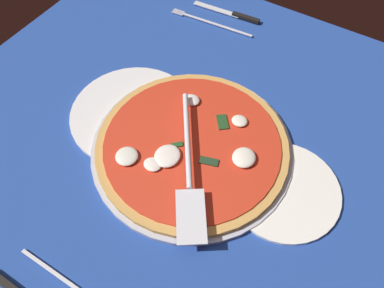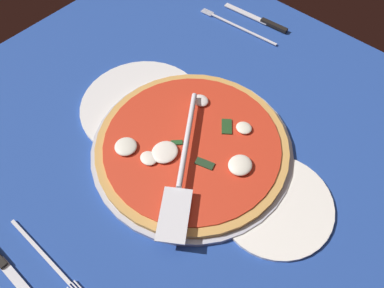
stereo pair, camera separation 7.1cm
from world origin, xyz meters
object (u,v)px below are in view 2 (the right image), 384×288
(pizza_server, at_px, (183,166))
(dinner_plate_left, at_px, (143,106))
(place_setting_far, at_px, (250,25))
(dinner_plate_right, at_px, (275,204))
(place_setting_near, at_px, (26,264))
(pizza, at_px, (192,145))

(pizza_server, bearing_deg, dinner_plate_left, -145.21)
(pizza_server, xyz_separation_m, place_setting_far, (-0.17, 0.42, -0.04))
(dinner_plate_right, height_order, place_setting_far, place_setting_far)
(place_setting_near, bearing_deg, place_setting_far, 96.73)
(pizza, bearing_deg, dinner_plate_right, 3.32)
(pizza, xyz_separation_m, place_setting_near, (-0.05, -0.34, -0.02))
(pizza, height_order, pizza_server, pizza_server)
(pizza_server, relative_size, place_setting_far, 1.25)
(place_setting_near, xyz_separation_m, place_setting_far, (-0.09, 0.71, -0.00))
(dinner_plate_right, bearing_deg, pizza, -176.68)
(pizza_server, relative_size, place_setting_near, 1.32)
(dinner_plate_left, distance_m, place_setting_near, 0.36)
(pizza, relative_size, pizza_server, 1.35)
(dinner_plate_left, xyz_separation_m, pizza, (0.15, -0.01, 0.01))
(dinner_plate_left, relative_size, place_setting_near, 1.26)
(dinner_plate_right, bearing_deg, dinner_plate_left, 179.61)
(pizza, bearing_deg, pizza_server, -63.78)
(dinner_plate_right, xyz_separation_m, place_setting_far, (-0.32, 0.36, -0.00))
(dinner_plate_right, xyz_separation_m, place_setting_near, (-0.24, -0.35, -0.00))
(pizza_server, distance_m, place_setting_far, 0.46)
(pizza_server, bearing_deg, pizza, 172.09)
(pizza, bearing_deg, place_setting_far, 110.56)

